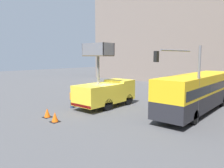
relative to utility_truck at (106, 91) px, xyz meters
The scene contains 9 objects.
ground_plane 1.53m from the utility_truck, 38.95° to the right, with size 120.00×120.00×0.00m, color #4C4C4F.
building_backdrop_far 27.24m from the utility_truck, 89.37° to the left, with size 44.00×10.00×20.85m.
utility_truck is the anchor object (origin of this frame).
city_bus 8.23m from the utility_truck, 26.89° to the left, with size 2.53×12.21×3.23m.
traffic_light_pole 7.46m from the utility_truck, ahead, with size 3.96×3.70×5.50m.
road_worker_near_truck 3.21m from the utility_truck, 130.51° to the right, with size 0.38×0.38×1.77m.
road_worker_directing 4.69m from the utility_truck, 12.44° to the left, with size 0.38×0.38×1.86m.
traffic_cone_near_truck 6.16m from the utility_truck, 85.67° to the right, with size 0.64×0.64×0.73m.
traffic_cone_mid_road 5.91m from the utility_truck, 100.35° to the right, with size 0.63×0.63×0.72m.
Camera 1 is at (13.37, -14.92, 4.73)m, focal length 35.00 mm.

